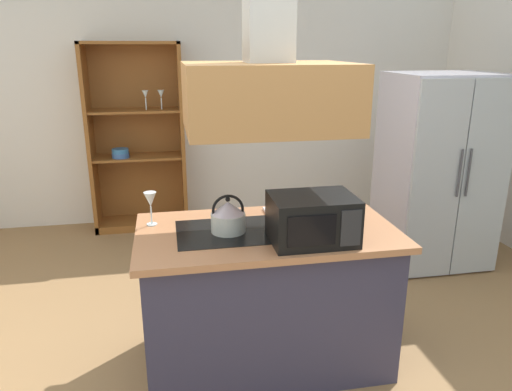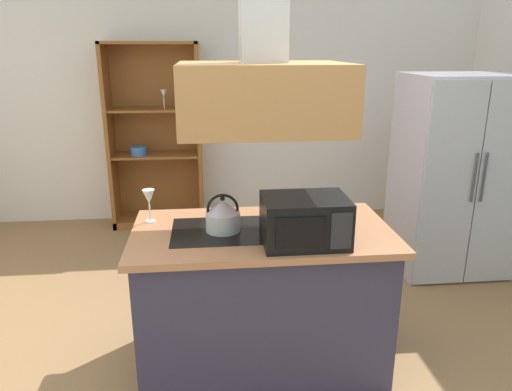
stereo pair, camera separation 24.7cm
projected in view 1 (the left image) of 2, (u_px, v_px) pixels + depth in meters
ground_plane at (244, 377)px, 2.92m from camera, size 7.80×7.80×0.00m
wall_back at (200, 100)px, 5.32m from camera, size 6.00×0.12×2.70m
kitchen_island at (266, 296)px, 2.95m from camera, size 1.53×0.84×0.90m
range_hood at (268, 77)px, 2.55m from camera, size 0.90×0.70×1.21m
refrigerator at (437, 171)px, 4.27m from camera, size 0.90×0.77×1.72m
dish_cabinet at (138, 148)px, 5.13m from camera, size 0.99×0.40×1.98m
kettle at (228, 217)px, 2.75m from camera, size 0.20×0.20×0.22m
cutting_board at (292, 212)px, 3.07m from camera, size 0.34×0.24×0.02m
microwave at (312, 219)px, 2.61m from camera, size 0.46×0.35×0.26m
wine_glass_on_counter at (150, 201)px, 2.84m from camera, size 0.08×0.08×0.21m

